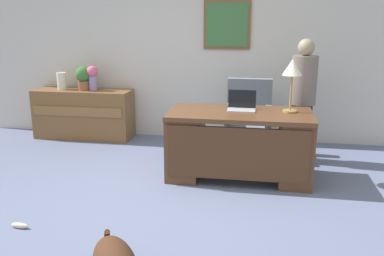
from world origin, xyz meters
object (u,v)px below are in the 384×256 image
Objects in this scene: desk at (239,143)px; laptop at (242,105)px; vase_with_flowers at (93,76)px; credenza at (84,114)px; potted_plant at (84,77)px; desk_lamp at (292,71)px; armchair at (248,121)px; vase_empty at (62,81)px; dog_toy_bone at (20,225)px; person_standing at (303,100)px.

laptop reaches higher than desk.
laptop is 0.86× the size of vase_with_flowers.
potted_plant reaches higher than credenza.
desk is 1.01m from desk_lamp.
vase_with_flowers is (-2.36, 0.41, 0.50)m from armchair.
desk is 4.39× the size of vase_with_flowers.
laptop and vase_empty have the same top height.
armchair reaches higher than dog_toy_bone.
person_standing is at bearing -8.95° from vase_empty.
dog_toy_bone is (-1.92, -2.45, -0.44)m from armchair.
vase_empty is (-2.79, 1.30, 0.46)m from desk.
laptop is at bearing 87.07° from desk.
potted_plant is (-3.18, 0.56, 0.14)m from person_standing.
desk_lamp reaches higher than desk.
desk_lamp is 1.62× the size of vase_with_flowers.
potted_plant is 2.10× the size of dog_toy_bone.
person_standing is at bearing -10.40° from vase_with_flowers.
vase_with_flowers is 0.51m from vase_empty.
desk_lamp is 2.33× the size of vase_empty.
person_standing reaches higher than credenza.
armchair is 3.18× the size of laptop.
person_standing is 6.08× the size of vase_empty.
person_standing reaches higher than laptop.
vase_empty reaches higher than desk.
person_standing reaches higher than armchair.
desk is 3.12m from vase_empty.
dog_toy_bone is at bearing -139.86° from desk.
potted_plant is at bearing 0.00° from vase_empty.
desk_lamp reaches higher than dog_toy_bone.
credenza reaches higher than dog_toy_bone.
potted_plant is 3.06m from dog_toy_bone.
desk_lamp is at bearing 34.81° from dog_toy_bone.
desk is at bearing -168.66° from desk_lamp.
person_standing is (0.75, 0.74, 0.38)m from desk.
person_standing is at bearing 41.58° from dog_toy_bone.
potted_plant is (-2.99, 1.19, -0.31)m from desk_lamp.
laptop reaches higher than credenza.
laptop is (-0.74, -0.60, 0.03)m from person_standing.
vase_with_flowers is (-3.04, 0.56, 0.16)m from person_standing.
credenza is 4.14× the size of potted_plant.
desk_lamp is at bearing -2.94° from laptop.
armchair is at bearing -9.91° from vase_with_flowers.
desk is 2.79m from credenza.
desk is 4.51× the size of potted_plant.
desk is 2.81m from potted_plant.
vase_empty is at bearing 157.46° from laptop.
dog_toy_bone is (0.58, -2.86, -0.92)m from potted_plant.
armchair is 0.77m from person_standing.
person_standing is 3.23m from potted_plant.
potted_plant is (-2.50, 0.41, 0.48)m from armchair.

